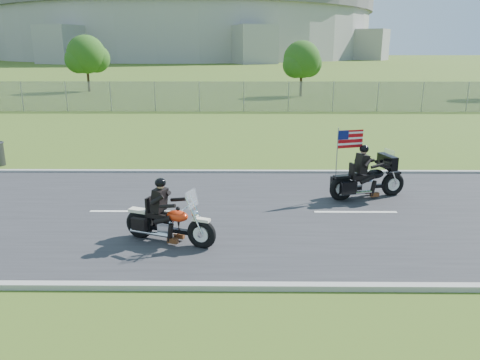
{
  "coord_description": "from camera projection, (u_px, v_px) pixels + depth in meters",
  "views": [
    {
      "loc": [
        1.02,
        -11.76,
        4.32
      ],
      "look_at": [
        0.92,
        0.0,
        0.92
      ],
      "focal_mm": 35.0,
      "sensor_mm": 36.0,
      "label": 1
    }
  ],
  "objects": [
    {
      "name": "ground",
      "position": [
        206.0,
        213.0,
        12.5
      ],
      "size": [
        420.0,
        420.0,
        0.0
      ],
      "primitive_type": "plane",
      "color": "#3D5B1C",
      "rests_on": "ground"
    },
    {
      "name": "road",
      "position": [
        206.0,
        212.0,
        12.5
      ],
      "size": [
        120.0,
        8.0,
        0.04
      ],
      "primitive_type": "cube",
      "color": "#28282B",
      "rests_on": "ground"
    },
    {
      "name": "curb_north",
      "position": [
        215.0,
        172.0,
        16.38
      ],
      "size": [
        120.0,
        0.18,
        0.12
      ],
      "primitive_type": "cube",
      "color": "#9E9B93",
      "rests_on": "ground"
    },
    {
      "name": "tree_fence_mid",
      "position": [
        87.0,
        56.0,
        44.41
      ],
      "size": [
        3.96,
        3.69,
        5.3
      ],
      "color": "#382316",
      "rests_on": "ground"
    },
    {
      "name": "curb_south",
      "position": [
        188.0,
        286.0,
        8.6
      ],
      "size": [
        120.0,
        0.18,
        0.12
      ],
      "primitive_type": "cube",
      "color": "#9E9B93",
      "rests_on": "ground"
    },
    {
      "name": "fence",
      "position": [
        155.0,
        96.0,
        31.48
      ],
      "size": [
        60.0,
        0.03,
        2.0
      ],
      "primitive_type": "cube",
      "color": "gray",
      "rests_on": "ground"
    },
    {
      "name": "motorcycle_follow",
      "position": [
        368.0,
        180.0,
        13.54
      ],
      "size": [
        2.36,
        1.1,
        2.01
      ],
      "rotation": [
        0.0,
        0.0,
        0.28
      ],
      "color": "black",
      "rests_on": "ground"
    },
    {
      "name": "stadium",
      "position": [
        187.0,
        13.0,
        171.68
      ],
      "size": [
        140.4,
        140.4,
        29.2
      ],
      "color": "#A3A099",
      "rests_on": "ground"
    },
    {
      "name": "tree_fence_near",
      "position": [
        302.0,
        61.0,
        40.48
      ],
      "size": [
        3.52,
        3.28,
        4.75
      ],
      "color": "#382316",
      "rests_on": "ground"
    },
    {
      "name": "motorcycle_lead",
      "position": [
        168.0,
        223.0,
        10.47
      ],
      "size": [
        2.18,
        1.08,
        1.53
      ],
      "rotation": [
        0.0,
        0.0,
        -0.36
      ],
      "color": "black",
      "rests_on": "ground"
    }
  ]
}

